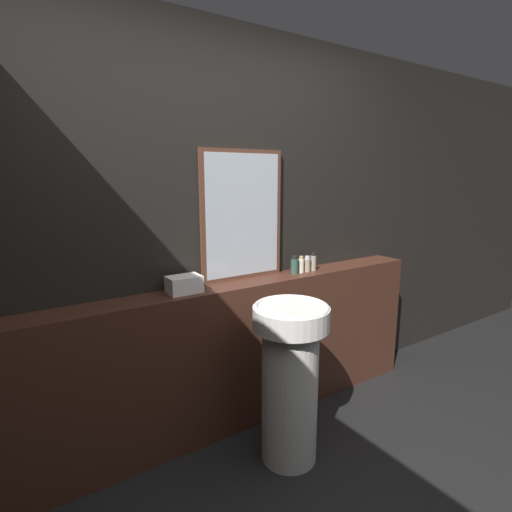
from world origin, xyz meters
name	(u,v)px	position (x,y,z in m)	size (l,w,h in m)	color
wall_back	(225,233)	(0.00, 1.59, 1.25)	(8.00, 0.06, 2.50)	black
vanity_counter	(238,355)	(0.00, 1.44, 0.48)	(2.92, 0.23, 0.95)	#422319
pedestal_sink	(290,376)	(0.06, 0.98, 0.51)	(0.42, 0.42, 0.93)	silver
mirror	(242,216)	(0.10, 1.54, 1.36)	(0.58, 0.03, 0.82)	#563323
towel_stack	(184,284)	(-0.35, 1.44, 1.00)	(0.19, 0.13, 0.10)	white
shampoo_bottle	(295,266)	(0.46, 1.44, 1.01)	(0.05, 0.05, 0.13)	#2D4C3D
conditioner_bottle	(301,265)	(0.51, 1.44, 1.00)	(0.04, 0.04, 0.12)	beige
lotion_bottle	(307,264)	(0.57, 1.44, 1.00)	(0.05, 0.05, 0.11)	gray
body_wash_bottle	(313,262)	(0.62, 1.44, 1.01)	(0.04, 0.04, 0.13)	gray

